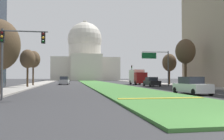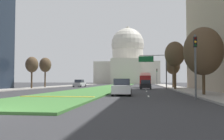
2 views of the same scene
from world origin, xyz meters
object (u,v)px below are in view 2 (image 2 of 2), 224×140
at_px(capitol_building, 128,62).
at_px(traffic_light_far_right, 157,75).
at_px(street_tree_right_mid, 175,54).
at_px(sedan_distant, 80,84).
at_px(street_tree_right_far, 173,66).
at_px(sedan_midblock, 146,85).
at_px(traffic_light_near_right, 195,58).
at_px(street_tree_left_mid, 32,65).
at_px(street_tree_left_far, 45,65).
at_px(box_truck_delivery, 145,80).
at_px(overhead_guide_sign, 156,64).
at_px(sedan_lead_stopped, 122,87).
at_px(street_tree_right_near, 203,51).

xyz_separation_m(capitol_building, traffic_light_far_right, (11.37, -42.80, -7.36)).
relative_size(street_tree_right_mid, sedan_distant, 1.74).
distance_m(street_tree_right_far, sedan_midblock, 8.30).
distance_m(traffic_light_near_right, traffic_light_far_right, 52.86).
relative_size(street_tree_left_mid, street_tree_right_far, 0.93).
bearing_deg(sedan_midblock, street_tree_left_far, 169.07).
height_order(street_tree_right_far, box_truck_delivery, street_tree_right_far).
distance_m(capitol_building, box_truck_delivery, 63.31).
bearing_deg(box_truck_delivery, traffic_light_near_right, -83.73).
height_order(street_tree_right_mid, box_truck_delivery, street_tree_right_mid).
bearing_deg(capitol_building, street_tree_left_far, -101.02).
distance_m(overhead_guide_sign, sedan_distant, 20.58).
bearing_deg(traffic_light_near_right, sedan_lead_stopped, 142.59).
bearing_deg(sedan_midblock, overhead_guide_sign, 42.06).
bearing_deg(capitol_building, sedan_lead_stopped, -86.82).
xyz_separation_m(capitol_building, street_tree_right_mid, (12.48, -74.71, -4.78)).
bearing_deg(street_tree_right_near, traffic_light_far_right, 92.06).
xyz_separation_m(capitol_building, box_truck_delivery, (7.69, -62.20, -8.99)).
distance_m(street_tree_left_far, sedan_lead_stopped, 29.96).
relative_size(traffic_light_far_right, overhead_guide_sign, 0.80).
height_order(traffic_light_near_right, sedan_midblock, traffic_light_near_right).
bearing_deg(sedan_midblock, street_tree_left_mid, -173.63).
height_order(traffic_light_far_right, street_tree_right_mid, street_tree_right_mid).
relative_size(street_tree_right_near, sedan_distant, 1.47).
bearing_deg(street_tree_left_mid, box_truck_delivery, 29.00).
bearing_deg(box_truck_delivery, street_tree_right_near, -79.36).
bearing_deg(sedan_lead_stopped, box_truck_delivery, 84.73).
xyz_separation_m(traffic_light_near_right, box_truck_delivery, (-3.68, 33.46, -1.64)).
relative_size(traffic_light_near_right, street_tree_right_mid, 0.65).
xyz_separation_m(traffic_light_near_right, street_tree_left_mid, (-24.39, 21.98, 1.09)).
relative_size(traffic_light_far_right, sedan_lead_stopped, 1.15).
distance_m(sedan_lead_stopped, box_truck_delivery, 28.76).
bearing_deg(street_tree_left_mid, traffic_light_near_right, -42.03).
height_order(capitol_building, street_tree_left_mid, capitol_building).
bearing_deg(street_tree_right_near, street_tree_left_mid, 146.46).
bearing_deg(sedan_distant, street_tree_left_mid, -110.05).
bearing_deg(street_tree_left_mid, street_tree_left_far, 90.89).
height_order(street_tree_right_near, sedan_distant, street_tree_right_near).
distance_m(traffic_light_near_right, sedan_midblock, 24.70).
height_order(traffic_light_far_right, sedan_distant, traffic_light_far_right).
xyz_separation_m(traffic_light_near_right, street_tree_right_near, (1.73, 4.67, 1.08)).
bearing_deg(traffic_light_near_right, sedan_midblock, 98.53).
distance_m(street_tree_right_near, sedan_lead_stopped, 8.82).
xyz_separation_m(street_tree_right_far, sedan_distant, (-21.00, 6.91, -3.69)).
xyz_separation_m(traffic_light_near_right, street_tree_right_mid, (1.11, 20.95, 2.58)).
relative_size(street_tree_left_mid, street_tree_right_mid, 0.74).
distance_m(street_tree_right_mid, sedan_midblock, 7.75).
xyz_separation_m(overhead_guide_sign, sedan_lead_stopped, (-4.61, -21.21, -3.83)).
height_order(traffic_light_near_right, traffic_light_far_right, same).
xyz_separation_m(street_tree_right_near, sedan_midblock, (-5.37, 19.63, -3.62)).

